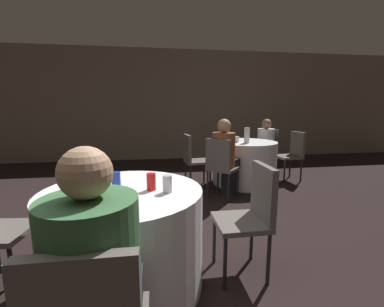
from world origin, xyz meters
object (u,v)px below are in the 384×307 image
(table_near, at_px, (125,239))
(chair_near_east, at_px, (252,209))
(chair_far_southwest, at_px, (221,163))
(person_floral_shirt, at_px, (225,157))
(soda_can_red, at_px, (151,182))
(chair_far_west, at_px, (192,156))
(person_green_jacket, at_px, (98,285))
(chair_far_east, at_px, (293,151))
(chair_far_northeast, at_px, (267,147))
(soda_can_silver, at_px, (167,184))
(person_white_shirt, at_px, (264,147))
(table_far, at_px, (244,163))
(soda_can_blue, at_px, (116,180))
(bottle_far, at_px, (247,135))
(pizza_plate_near, at_px, (97,206))

(table_near, bearing_deg, chair_near_east, -0.02)
(chair_far_southwest, bearing_deg, table_near, -83.49)
(person_floral_shirt, bearing_deg, soda_can_red, -79.07)
(chair_far_west, distance_m, person_floral_shirt, 0.66)
(chair_near_east, relative_size, person_green_jacket, 0.75)
(chair_far_east, bearing_deg, chair_far_southwest, 112.20)
(chair_far_northeast, height_order, soda_can_silver, chair_far_northeast)
(chair_far_east, xyz_separation_m, person_white_shirt, (-0.36, 0.46, 0.03))
(table_near, xyz_separation_m, chair_far_east, (2.80, 2.52, 0.17))
(table_far, xyz_separation_m, chair_far_southwest, (-0.64, -0.72, 0.17))
(chair_far_northeast, xyz_separation_m, soda_can_blue, (-2.60, -3.03, 0.27))
(chair_near_east, bearing_deg, chair_far_northeast, -26.83)
(table_far, distance_m, bottle_far, 0.54)
(chair_far_northeast, bearing_deg, chair_far_east, 161.37)
(table_far, height_order, bottle_far, bottle_far)
(soda_can_red, bearing_deg, soda_can_silver, -31.55)
(chair_far_southwest, distance_m, person_green_jacket, 2.84)
(table_near, bearing_deg, soda_can_red, -6.62)
(chair_far_northeast, bearing_deg, table_near, 98.84)
(chair_far_east, height_order, person_white_shirt, person_white_shirt)
(person_floral_shirt, xyz_separation_m, soda_can_red, (-1.10, -1.87, 0.21))
(table_near, bearing_deg, chair_far_northeast, 50.40)
(chair_far_east, height_order, chair_far_southwest, same)
(pizza_plate_near, bearing_deg, person_white_shirt, 52.30)
(table_near, relative_size, chair_far_northeast, 1.28)
(chair_far_east, bearing_deg, person_floral_shirt, 110.08)
(soda_can_silver, bearing_deg, soda_can_red, 148.45)
(person_white_shirt, height_order, soda_can_red, person_white_shirt)
(soda_can_blue, distance_m, bottle_far, 2.87)
(chair_near_east, height_order, soda_can_silver, chair_near_east)
(person_white_shirt, distance_m, bottle_far, 1.02)
(soda_can_silver, height_order, bottle_far, bottle_far)
(table_near, height_order, person_floral_shirt, person_floral_shirt)
(chair_near_east, bearing_deg, bottle_far, -19.41)
(chair_far_east, height_order, person_floral_shirt, person_floral_shirt)
(soda_can_blue, height_order, bottle_far, bottle_far)
(chair_near_east, relative_size, person_white_shirt, 0.81)
(chair_far_east, bearing_deg, chair_far_northeast, 18.63)
(table_near, distance_m, chair_far_southwest, 2.11)
(chair_far_southwest, bearing_deg, soda_can_silver, -74.46)
(person_floral_shirt, bearing_deg, chair_far_east, 65.67)
(chair_near_east, height_order, person_floral_shirt, person_floral_shirt)
(soda_can_silver, height_order, soda_can_blue, same)
(soda_can_silver, bearing_deg, bottle_far, 58.03)
(chair_near_east, height_order, soda_can_blue, chair_near_east)
(table_near, xyz_separation_m, soda_can_red, (0.21, -0.02, 0.44))
(table_near, xyz_separation_m, soda_can_silver, (0.32, -0.09, 0.44))
(person_floral_shirt, height_order, soda_can_red, person_floral_shirt)
(chair_far_northeast, distance_m, soda_can_blue, 4.01)
(chair_far_southwest, bearing_deg, chair_far_west, 158.90)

